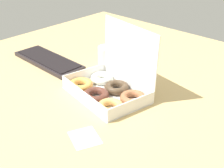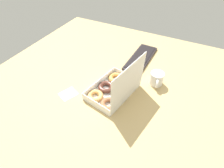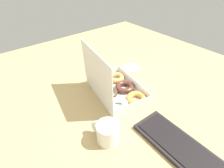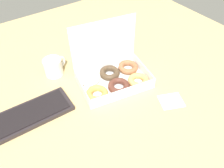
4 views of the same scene
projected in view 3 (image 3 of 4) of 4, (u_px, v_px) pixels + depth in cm
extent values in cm
cube|color=tan|center=(116.00, 93.00, 96.47)|extent=(180.00, 180.00, 2.00)
cube|color=white|center=(117.00, 92.00, 94.96)|extent=(36.04, 27.65, 0.40)
cube|color=white|center=(134.00, 107.00, 81.98)|extent=(4.52, 21.61, 4.99)
cube|color=white|center=(104.00, 74.00, 104.73)|extent=(4.52, 21.61, 4.99)
cube|color=white|center=(134.00, 83.00, 97.46)|extent=(31.20, 6.36, 4.99)
cube|color=white|center=(99.00, 94.00, 89.25)|extent=(31.20, 6.36, 4.99)
cube|color=white|center=(96.00, 72.00, 81.06)|extent=(32.12, 7.21, 21.93)
torus|color=gold|center=(136.00, 98.00, 88.41)|extent=(13.30, 13.30, 2.98)
torus|color=#532C21|center=(125.00, 87.00, 96.10)|extent=(14.43, 14.43, 3.00)
torus|color=tan|center=(116.00, 78.00, 103.45)|extent=(14.14, 14.14, 2.95)
torus|color=white|center=(118.00, 105.00, 84.66)|extent=(12.42, 12.42, 2.82)
torus|color=#473625|center=(108.00, 93.00, 92.03)|extent=(12.91, 12.91, 3.03)
torus|color=brown|center=(100.00, 82.00, 99.42)|extent=(12.52, 12.52, 2.95)
cube|color=#272124|center=(183.00, 150.00, 65.78)|extent=(40.04, 15.62, 1.80)
cube|color=black|center=(184.00, 149.00, 65.13)|extent=(36.80, 13.22, 0.40)
cylinder|color=white|center=(108.00, 133.00, 68.08)|extent=(8.95, 8.95, 8.73)
torus|color=white|center=(98.00, 128.00, 70.17)|extent=(6.68, 3.56, 6.50)
cylinder|color=black|center=(108.00, 128.00, 66.43)|extent=(7.88, 7.88, 0.52)
cube|color=white|center=(131.00, 67.00, 116.34)|extent=(12.93, 12.12, 0.15)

